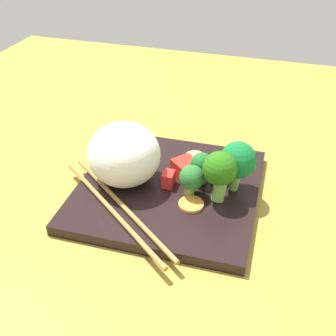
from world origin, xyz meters
TOP-DOWN VIEW (x-y plane):
  - ground_plane at (0.00, 0.00)cm, footprint 110.00×110.00cm
  - square_plate at (0.00, 0.00)cm, footprint 23.79×23.79cm
  - rice_mound at (0.70, -5.79)cm, footprint 10.45×10.65cm
  - broccoli_floret_0 at (1.08, 6.82)cm, footprint 4.25×4.25cm
  - broccoli_floret_1 at (1.22, 3.38)cm, footprint 3.21×3.21cm
  - broccoli_floret_2 at (-1.90, 4.01)cm, footprint 3.00×3.00cm
  - broccoli_floret_3 at (-1.80, 8.58)cm, footprint 4.72×4.72cm
  - carrot_slice_0 at (3.28, 3.93)cm, footprint 4.37×4.37cm
  - carrot_slice_1 at (-6.44, 4.25)cm, footprint 2.48×2.48cm
  - carrot_slice_2 at (-2.86, 6.52)cm, footprint 3.06×3.06cm
  - pepper_chunk_0 at (-0.00, 0.17)cm, footprint 2.09×1.52cm
  - pepper_chunk_1 at (-3.00, 1.45)cm, footprint 4.10×4.08cm
  - pepper_chunk_2 at (-4.29, 3.02)cm, footprint 3.22×3.23cm
  - chicken_piece_0 at (-6.41, 2.03)cm, footprint 2.93×3.28cm
  - chicken_piece_1 at (-5.51, 6.84)cm, footprint 2.68×2.94cm
  - chopstick_pair at (6.52, -4.76)cm, footprint 16.12×19.83cm

SIDE VIEW (x-z plane):
  - ground_plane at x=0.00cm, z-range -2.00..0.00cm
  - square_plate at x=0.00cm, z-range 0.00..1.44cm
  - carrot_slice_0 at x=3.28cm, z-range 1.44..1.86cm
  - carrot_slice_1 at x=-6.44cm, z-range 1.44..1.87cm
  - chopstick_pair at x=6.52cm, z-range 1.44..2.05cm
  - carrot_slice_2 at x=-2.86cm, z-range 1.44..2.22cm
  - pepper_chunk_2 at x=-4.29cm, z-range 1.44..2.75cm
  - chicken_piece_0 at x=-6.41cm, z-range 1.44..3.10cm
  - chicken_piece_1 at x=-5.51cm, z-range 1.44..3.12cm
  - pepper_chunk_0 at x=0.00cm, z-range 1.44..3.42cm
  - pepper_chunk_1 at x=-3.00cm, z-range 1.44..3.71cm
  - broccoli_floret_1 at x=1.22cm, z-range 1.86..6.26cm
  - broccoli_floret_2 at x=-1.90cm, z-range 1.87..6.43cm
  - rice_mound at x=0.70cm, z-range 1.44..9.84cm
  - broccoli_floret_3 at x=-1.80cm, z-range 2.37..9.26cm
  - broccoli_floret_0 at x=1.08cm, z-range 2.38..9.41cm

